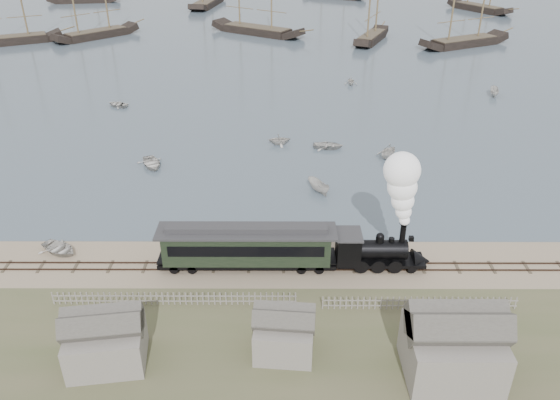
{
  "coord_description": "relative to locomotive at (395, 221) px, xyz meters",
  "views": [
    {
      "loc": [
        1.79,
        -40.43,
        27.82
      ],
      "look_at": [
        1.68,
        3.68,
        3.5
      ],
      "focal_mm": 35.0,
      "sensor_mm": 36.0,
      "label": 1
    }
  ],
  "objects": [
    {
      "name": "rowboat_3",
      "position": [
        -3.37,
        25.61,
        -4.25
      ],
      "size": [
        3.02,
        4.01,
        0.78
      ],
      "primitive_type": "imported",
      "rotation": [
        0.0,
        0.0,
        1.49
      ],
      "color": "beige",
      "rests_on": "harbor_water"
    },
    {
      "name": "picket_fence_east",
      "position": [
        1.38,
        -5.5,
        -4.7
      ],
      "size": [
        15.0,
        0.1,
        1.2
      ],
      "primitive_type": null,
      "color": "gray",
      "rests_on": "ground"
    },
    {
      "name": "locomotive",
      "position": [
        0.0,
        0.0,
        0.0
      ],
      "size": [
        8.2,
        3.06,
        10.22
      ],
      "color": "black",
      "rests_on": "ground"
    },
    {
      "name": "ground",
      "position": [
        -11.12,
        2.0,
        -4.7
      ],
      "size": [
        600.0,
        600.0,
        0.0
      ],
      "primitive_type": "plane",
      "color": "tan",
      "rests_on": "ground"
    },
    {
      "name": "shed_mid",
      "position": [
        -9.12,
        -10.0,
        -4.7
      ],
      "size": [
        4.0,
        3.5,
        3.6
      ],
      "primitive_type": null,
      "color": "gray",
      "rests_on": "ground"
    },
    {
      "name": "picket_fence_west",
      "position": [
        -17.62,
        -5.0,
        -4.7
      ],
      "size": [
        19.0,
        0.1,
        1.2
      ],
      "primitive_type": null,
      "color": "gray",
      "rests_on": "ground"
    },
    {
      "name": "passenger_coach",
      "position": [
        -12.23,
        0.0,
        -2.4
      ],
      "size": [
        15.04,
        2.9,
        3.65
      ],
      "color": "black",
      "rests_on": "ground"
    },
    {
      "name": "rowboat_0",
      "position": [
        -24.7,
        20.11,
        -4.21
      ],
      "size": [
        5.0,
        4.42,
        0.86
      ],
      "primitive_type": "imported",
      "rotation": [
        0.0,
        0.0,
        0.43
      ],
      "color": "beige",
      "rests_on": "harbor_water"
    },
    {
      "name": "rowboat_7",
      "position": [
        2.53,
        52.9,
        -3.95
      ],
      "size": [
        2.62,
        2.26,
        1.37
      ],
      "primitive_type": "imported",
      "rotation": [
        0.0,
        0.0,
        6.28
      ],
      "color": "beige",
      "rests_on": "harbor_water"
    },
    {
      "name": "rowboat_6",
      "position": [
        -34.41,
        41.6,
        -4.28
      ],
      "size": [
        3.82,
        4.24,
        0.72
      ],
      "primitive_type": "imported",
      "rotation": [
        0.0,
        0.0,
        4.23
      ],
      "color": "beige",
      "rests_on": "harbor_water"
    },
    {
      "name": "rowboat_5",
      "position": [
        24.96,
        46.91,
        -4.0
      ],
      "size": [
        3.52,
        2.07,
        1.28
      ],
      "primitive_type": "imported",
      "rotation": [
        0.0,
        0.0,
        2.88
      ],
      "color": "beige",
      "rests_on": "harbor_water"
    },
    {
      "name": "rail_track",
      "position": [
        -11.12,
        0.0,
        -4.66
      ],
      "size": [
        120.0,
        1.8,
        0.16
      ],
      "color": "#32241B",
      "rests_on": "ground"
    },
    {
      "name": "rowboat_2",
      "position": [
        -5.35,
        13.74,
        -4.0
      ],
      "size": [
        3.46,
        2.89,
        1.28
      ],
      "primitive_type": "imported",
      "rotation": [
        0.0,
        0.0,
        3.73
      ],
      "color": "beige",
      "rests_on": "harbor_water"
    },
    {
      "name": "beached_dinghy",
      "position": [
        -29.27,
        2.23,
        -4.31
      ],
      "size": [
        4.25,
        4.61,
        0.78
      ],
      "primitive_type": "imported",
      "rotation": [
        0.0,
        0.0,
        1.02
      ],
      "color": "beige",
      "rests_on": "ground"
    },
    {
      "name": "rowboat_4",
      "position": [
        3.73,
        22.73,
        -3.76
      ],
      "size": [
        4.42,
        4.32,
        1.77
      ],
      "primitive_type": "imported",
      "rotation": [
        0.0,
        0.0,
        5.64
      ],
      "color": "beige",
      "rests_on": "harbor_water"
    },
    {
      "name": "shed_right",
      "position": [
        1.88,
        -12.0,
        -4.7
      ],
      "size": [
        6.0,
        5.0,
        5.1
      ],
      "primitive_type": null,
      "color": "gray",
      "rests_on": "ground"
    },
    {
      "name": "rowboat_1",
      "position": [
        -9.57,
        26.77,
        -3.89
      ],
      "size": [
        2.75,
        3.1,
        1.51
      ],
      "primitive_type": "imported",
      "rotation": [
        0.0,
        0.0,
        1.67
      ],
      "color": "beige",
      "rests_on": "harbor_water"
    },
    {
      "name": "shed_left",
      "position": [
        -21.12,
        -11.0,
        -4.7
      ],
      "size": [
        5.0,
        4.0,
        4.1
      ],
      "primitive_type": null,
      "color": "gray",
      "rests_on": "ground"
    }
  ]
}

